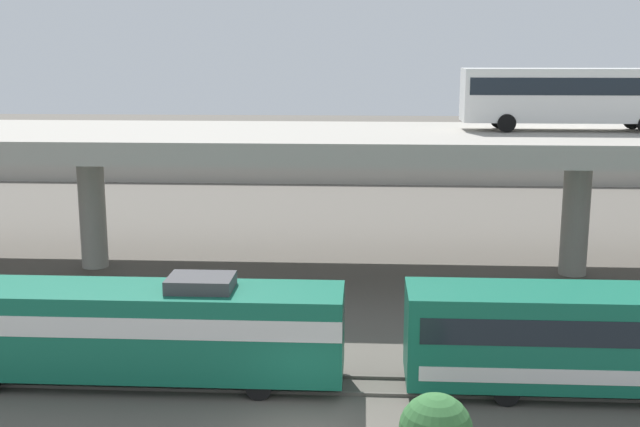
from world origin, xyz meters
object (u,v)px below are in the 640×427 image
parked_car_1 (206,148)px  parked_car_2 (344,153)px  transit_bus_on_overpass (573,93)px  parked_car_4 (201,153)px  parked_car_0 (457,151)px  train_locomotive (109,326)px  parked_car_3 (37,150)px

parked_car_1 → parked_car_2: 14.67m
transit_bus_on_overpass → parked_car_1: transit_bus_on_overpass is taller
transit_bus_on_overpass → parked_car_1: bearing=127.7°
transit_bus_on_overpass → parked_car_2: size_ratio=2.57×
transit_bus_on_overpass → parked_car_4: transit_bus_on_overpass is taller
parked_car_0 → parked_car_1: 25.52m
transit_bus_on_overpass → parked_car_1: (-27.76, 35.88, -7.58)m
train_locomotive → parked_car_4: (-6.70, 49.26, 0.23)m
parked_car_0 → parked_car_3: (-42.26, -1.14, -0.00)m
train_locomotive → parked_car_4: bearing=-82.3°
parked_car_0 → parked_car_3: size_ratio=1.08×
parked_car_4 → train_locomotive: bearing=97.7°
transit_bus_on_overpass → parked_car_0: size_ratio=2.69×
transit_bus_on_overpass → parked_car_2: 36.17m
parked_car_2 → train_locomotive: bearing=81.5°
parked_car_0 → parked_car_4: size_ratio=0.99×
parked_car_1 → transit_bus_on_overpass: bearing=127.7°
transit_bus_on_overpass → parked_car_1: size_ratio=2.92×
parked_car_0 → parked_car_4: same height
parked_car_2 → parked_car_4: same height
parked_car_2 → parked_car_3: 31.11m
parked_car_3 → transit_bus_on_overpass: bearing=-37.0°
parked_car_1 → parked_car_3: bearing=7.9°
train_locomotive → parked_car_2: bearing=-98.5°
parked_car_1 → parked_car_2: same height
train_locomotive → parked_car_2: train_locomotive is taller
parked_car_0 → parked_car_2: same height
parked_car_1 → parked_car_4: (0.23, -3.65, 0.00)m
parked_car_4 → parked_car_1: bearing=-86.5°
parked_car_1 → parked_car_3: same height
parked_car_0 → parked_car_4: 25.39m
train_locomotive → parked_car_3: train_locomotive is taller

